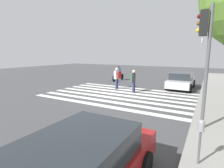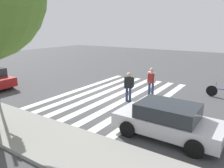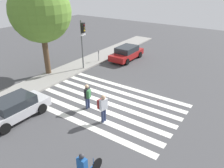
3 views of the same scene
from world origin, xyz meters
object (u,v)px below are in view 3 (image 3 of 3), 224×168
pedestrian_adult_tall_backpack (103,106)px  traffic_light (83,36)px  parking_meter (99,53)px  cyclist_mid_street (83,168)px  car_parked_dark_suv (127,53)px  car_parked_far_curb (15,108)px  street_tree (40,12)px  pedestrian_adult_blue_shirt (88,95)px

pedestrian_adult_tall_backpack → traffic_light: bearing=-119.4°
pedestrian_adult_tall_backpack → parking_meter: bearing=-128.7°
cyclist_mid_street → pedestrian_adult_tall_backpack: bearing=28.7°
cyclist_mid_street → car_parked_dark_suv: cyclist_mid_street is taller
car_parked_far_curb → car_parked_dark_suv: bearing=0.7°
traffic_light → pedestrian_adult_tall_backpack: traffic_light is taller
parking_meter → pedestrian_adult_tall_backpack: 10.35m
pedestrian_adult_tall_backpack → street_tree: bearing=-97.7°
pedestrian_adult_blue_shirt → car_parked_dark_suv: pedestrian_adult_blue_shirt is taller
traffic_light → pedestrian_adult_blue_shirt: size_ratio=2.66×
parking_meter → pedestrian_adult_blue_shirt: 8.87m
pedestrian_adult_blue_shirt → cyclist_mid_street: bearing=-159.1°
traffic_light → street_tree: size_ratio=0.58×
traffic_light → cyclist_mid_street: (-9.69, -8.32, -2.30)m
street_tree → car_parked_dark_suv: bearing=-26.7°
pedestrian_adult_blue_shirt → pedestrian_adult_tall_backpack: 1.79m
parking_meter → pedestrian_adult_blue_shirt: size_ratio=0.76×
traffic_light → pedestrian_adult_blue_shirt: (-5.04, -4.67, -2.17)m
street_tree → pedestrian_adult_blue_shirt: size_ratio=4.59×
street_tree → car_parked_dark_suv: size_ratio=1.80×
cyclist_mid_street → car_parked_far_curb: (1.35, 6.55, -0.17)m
parking_meter → car_parked_far_curb: size_ratio=0.32×
traffic_light → pedestrian_adult_blue_shirt: bearing=-137.2°
parking_meter → cyclist_mid_street: 14.76m
traffic_light → car_parked_far_curb: (-8.34, -1.78, -2.47)m
pedestrian_adult_tall_backpack → car_parked_far_curb: 5.31m
pedestrian_adult_tall_backpack → cyclist_mid_street: bearing=38.5°
street_tree → cyclist_mid_street: 13.21m
traffic_light → parking_meter: size_ratio=3.48×
cyclist_mid_street → parking_meter: bearing=37.6°
pedestrian_adult_blue_shirt → car_parked_dark_suv: 10.17m
cyclist_mid_street → pedestrian_adult_blue_shirt: bearing=40.7°
cyclist_mid_street → car_parked_far_curb: 6.69m
car_parked_dark_suv → car_parked_far_curb: bearing=-179.9°
traffic_light → pedestrian_adult_tall_backpack: bearing=-131.7°
pedestrian_adult_tall_backpack → car_parked_dark_suv: size_ratio=0.41×
traffic_light → car_parked_dark_suv: traffic_light is taller
traffic_light → street_tree: street_tree is taller
street_tree → pedestrian_adult_blue_shirt: street_tree is taller
street_tree → car_parked_far_curb: size_ratio=1.93×
traffic_light → car_parked_dark_suv: size_ratio=1.04×
traffic_light → pedestrian_adult_tall_backpack: 8.77m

